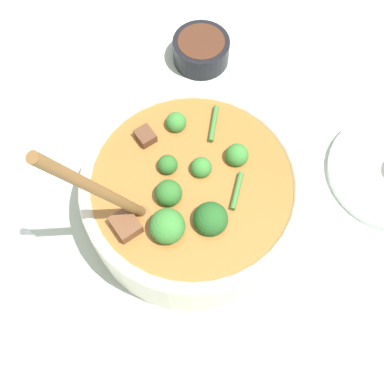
{
  "coord_description": "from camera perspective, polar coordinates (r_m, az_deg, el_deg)",
  "views": [
    {
      "loc": [
        -0.15,
        0.22,
        0.64
      ],
      "look_at": [
        0.0,
        0.0,
        0.06
      ],
      "focal_mm": 45.0,
      "sensor_mm": 36.0,
      "label": 1
    }
  ],
  "objects": [
    {
      "name": "ground_plane",
      "position": [
        0.69,
        -0.0,
        -2.29
      ],
      "size": [
        4.0,
        4.0,
        0.0
      ],
      "primitive_type": "plane",
      "color": "#ADBCAD"
    },
    {
      "name": "condiment_bowl",
      "position": [
        0.82,
        1.08,
        16.56
      ],
      "size": [
        0.09,
        0.09,
        0.04
      ],
      "color": "black",
      "rests_on": "ground_plane"
    },
    {
      "name": "stew_bowl",
      "position": [
        0.64,
        -0.05,
        -0.34
      ],
      "size": [
        0.29,
        0.29,
        0.31
      ],
      "color": "beige",
      "rests_on": "ground_plane"
    }
  ]
}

